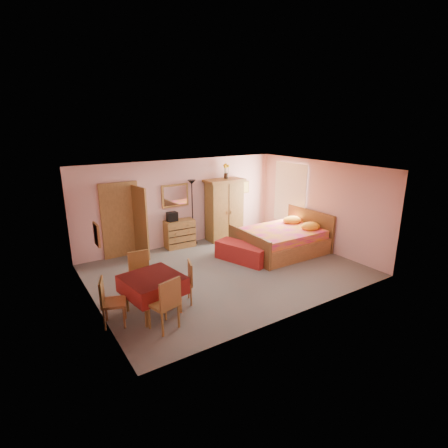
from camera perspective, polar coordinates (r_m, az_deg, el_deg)
floor at (r=9.00m, az=0.51°, el=-7.59°), size 6.50×6.50×0.00m
ceiling at (r=8.30m, az=0.55°, el=9.05°), size 6.50×6.50×0.00m
wall_back at (r=10.67m, az=-6.90°, el=3.48°), size 6.50×0.10×2.60m
wall_front at (r=6.72m, az=12.39°, el=-4.55°), size 6.50×0.10×2.60m
wall_left at (r=7.37m, az=-21.10°, el=-3.42°), size 0.10×5.00×2.60m
wall_right at (r=10.65m, az=15.31°, el=2.99°), size 0.10×5.00×2.60m
doorway at (r=10.05m, az=-16.53°, el=0.49°), size 1.06×0.12×2.15m
window at (r=11.40m, az=10.76°, el=4.91°), size 0.08×1.40×1.95m
picture_left at (r=6.69m, az=-20.08°, el=-1.65°), size 0.04×0.32×0.42m
picture_back at (r=11.79m, az=3.46°, el=6.04°), size 0.30×0.04×0.40m
chest_of_drawers at (r=10.60m, az=-7.25°, el=-1.57°), size 0.90×0.49×0.83m
wall_mirror at (r=10.50m, az=-7.98°, el=4.63°), size 0.86×0.07×0.68m
stereo at (r=10.38m, az=-8.46°, el=1.18°), size 0.30×0.22×0.27m
floor_lamp at (r=10.69m, az=-5.17°, el=1.88°), size 0.33×0.33×1.99m
wardrobe at (r=11.09m, az=0.05°, el=2.35°), size 1.24×0.64×1.94m
sunflower_vase at (r=11.00m, az=0.34°, el=8.65°), size 0.19×0.19×0.47m
bed at (r=10.21m, az=9.27°, el=-1.54°), size 2.42×1.92×1.11m
bench at (r=9.51m, az=2.94°, el=-4.68°), size 0.99×1.57×0.49m
dining_table at (r=7.16m, az=-11.49°, el=-11.20°), size 1.19×1.19×0.77m
chair_south at (r=6.55m, az=-9.89°, el=-12.57°), size 0.57×0.57×1.02m
chair_north at (r=7.75m, az=-13.29°, el=-8.18°), size 0.49×0.49×0.99m
chair_west at (r=6.89m, az=-17.55°, el=-12.04°), size 0.54×0.54×0.93m
chair_east at (r=7.37m, az=-6.94°, el=-9.55°), size 0.52×0.52×0.90m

